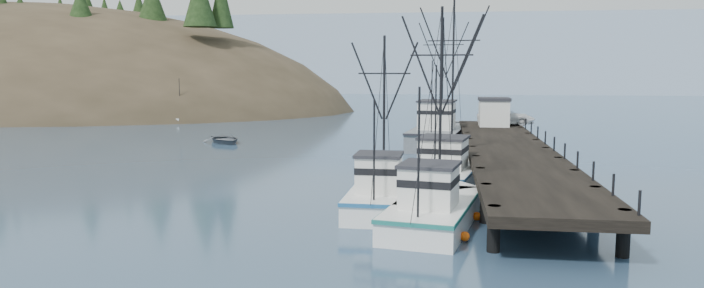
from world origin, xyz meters
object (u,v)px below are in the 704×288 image
trawler_near (435,208)px  trawler_far (448,170)px  pier_shed (494,112)px  work_vessel (440,133)px  motorboat (225,143)px  trawler_mid (382,195)px  pier (509,151)px  pickup_truck (506,117)px

trawler_near → trawler_far: trawler_far is taller
trawler_far → pier_shed: bearing=77.3°
work_vessel → motorboat: size_ratio=3.01×
pier_shed → trawler_mid: bearing=-105.8°
pier → pickup_truck: 18.10m
pier → pickup_truck: bearing=85.2°
trawler_far → pickup_truck: bearing=75.0°
pier → pier_shed: 16.33m
pickup_truck → trawler_near: bearing=177.5°
pier_shed → pier: bearing=-90.6°
pier → trawler_far: bearing=-138.1°
trawler_near → work_vessel: bearing=89.9°
trawler_mid → pier_shed: (8.20, 29.02, 2.60)m
pickup_truck → work_vessel: bearing=112.7°
pier → pickup_truck: pickup_truck is taller
work_vessel → motorboat: 21.95m
work_vessel → motorboat: bearing=-176.8°
trawler_near → pier_shed: size_ratio=3.46×
trawler_near → pier_shed: trawler_near is taller
trawler_mid → pier_shed: trawler_mid is taller
trawler_far → motorboat: 29.56m
trawler_mid → work_vessel: size_ratio=0.63×
trawler_far → pickup_truck: size_ratio=2.23×
trawler_near → work_vessel: work_vessel is taller
trawler_far → pier_shed: 20.84m
work_vessel → trawler_mid: bearing=-95.8°
pier_shed → motorboat: 27.35m
trawler_mid → pier: bearing=57.8°
work_vessel → pier_shed: 5.67m
work_vessel → pickup_truck: 6.95m
trawler_far → motorboat: size_ratio=2.43×
trawler_near → trawler_mid: size_ratio=1.13×
pier → trawler_far: size_ratio=3.47×
trawler_mid → pickup_truck: size_ratio=1.73×
trawler_mid → pickup_truck: (9.54, 30.78, 1.97)m
trawler_near → work_vessel: 32.02m
trawler_mid → motorboat: bearing=124.1°
trawler_mid → pier_shed: bearing=74.2°
trawler_mid → trawler_near: bearing=-44.6°
pier → motorboat: (-26.95, 15.14, -1.69)m
pier → work_vessel: 17.13m
work_vessel → pier: bearing=-72.8°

